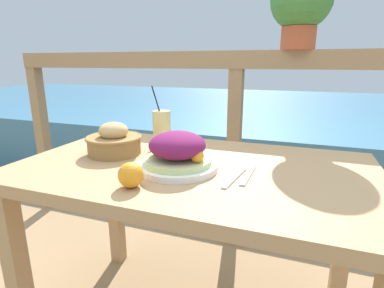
# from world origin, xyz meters

# --- Properties ---
(patio_table) EXTENTS (1.19, 0.70, 0.71)m
(patio_table) POSITION_xyz_m (0.00, 0.00, 0.61)
(patio_table) COLOR tan
(patio_table) RESTS_ON ground_plane
(railing_fence) EXTENTS (2.80, 0.08, 1.10)m
(railing_fence) POSITION_xyz_m (0.00, 0.66, 0.82)
(railing_fence) COLOR #937551
(railing_fence) RESTS_ON ground_plane
(sea_backdrop) EXTENTS (12.00, 4.00, 0.52)m
(sea_backdrop) POSITION_xyz_m (0.00, 3.16, 0.26)
(sea_backdrop) COLOR teal
(sea_backdrop) RESTS_ON ground_plane
(salad_plate) EXTENTS (0.26, 0.26, 0.12)m
(salad_plate) POSITION_xyz_m (-0.03, -0.06, 0.76)
(salad_plate) COLOR white
(salad_plate) RESTS_ON patio_table
(drink_glass) EXTENTS (0.07, 0.07, 0.25)m
(drink_glass) POSITION_xyz_m (-0.19, 0.15, 0.78)
(drink_glass) COLOR #DBCC7F
(drink_glass) RESTS_ON patio_table
(bread_basket) EXTENTS (0.21, 0.21, 0.12)m
(bread_basket) POSITION_xyz_m (-0.32, 0.02, 0.75)
(bread_basket) COLOR olive
(bread_basket) RESTS_ON patio_table
(potted_plant) EXTENTS (0.28, 0.28, 0.36)m
(potted_plant) POSITION_xyz_m (0.29, 0.66, 1.30)
(potted_plant) COLOR #A34C2D
(potted_plant) RESTS_ON railing_fence
(fork) EXTENTS (0.04, 0.18, 0.00)m
(fork) POSITION_xyz_m (0.16, -0.08, 0.71)
(fork) COLOR silver
(fork) RESTS_ON patio_table
(knife) EXTENTS (0.02, 0.18, 0.00)m
(knife) POSITION_xyz_m (0.19, -0.04, 0.71)
(knife) COLOR silver
(knife) RESTS_ON patio_table
(orange_near_basket) EXTENTS (0.07, 0.07, 0.07)m
(orange_near_basket) POSITION_xyz_m (-0.10, -0.24, 0.74)
(orange_near_basket) COLOR orange
(orange_near_basket) RESTS_ON patio_table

